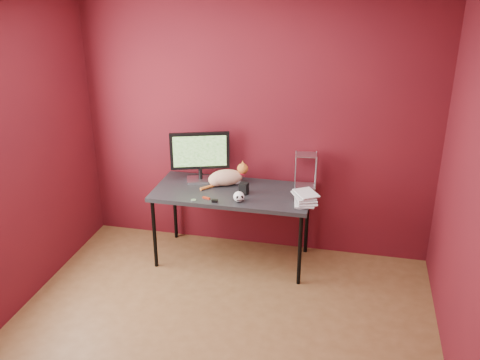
% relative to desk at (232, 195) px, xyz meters
% --- Properties ---
extents(room, '(3.52, 3.52, 2.61)m').
position_rel_desk_xyz_m(room, '(0.15, -1.37, 0.75)').
color(room, brown).
rests_on(room, ground).
extents(desk, '(1.50, 0.70, 0.75)m').
position_rel_desk_xyz_m(desk, '(0.00, 0.00, 0.00)').
color(desk, black).
rests_on(desk, ground).
extents(monitor, '(0.56, 0.26, 0.50)m').
position_rel_desk_xyz_m(monitor, '(-0.37, 0.17, 0.33)').
color(monitor, '#B2B2B7').
rests_on(monitor, desk).
extents(cat, '(0.42, 0.35, 0.23)m').
position_rel_desk_xyz_m(cat, '(-0.09, 0.12, 0.13)').
color(cat, '#C16028').
rests_on(cat, desk).
extents(skull_mug, '(0.10, 0.11, 0.10)m').
position_rel_desk_xyz_m(skull_mug, '(0.12, -0.23, 0.10)').
color(skull_mug, white).
rests_on(skull_mug, desk).
extents(speaker, '(0.10, 0.10, 0.11)m').
position_rel_desk_xyz_m(speaker, '(0.12, -0.05, 0.10)').
color(speaker, black).
rests_on(speaker, desk).
extents(book_stack, '(0.27, 0.29, 1.16)m').
position_rel_desk_xyz_m(book_stack, '(0.63, -0.15, 0.63)').
color(book_stack, beige).
rests_on(book_stack, desk).
extents(wire_rack, '(0.21, 0.18, 0.34)m').
position_rel_desk_xyz_m(wire_rack, '(0.67, 0.25, 0.22)').
color(wire_rack, '#B2B2B7').
rests_on(wire_rack, desk).
extents(pocket_knife, '(0.08, 0.04, 0.01)m').
position_rel_desk_xyz_m(pocket_knife, '(-0.19, -0.23, 0.06)').
color(pocket_knife, '#A5220C').
rests_on(pocket_knife, desk).
extents(black_gadget, '(0.05, 0.03, 0.03)m').
position_rel_desk_xyz_m(black_gadget, '(-0.09, -0.29, 0.06)').
color(black_gadget, black).
rests_on(black_gadget, desk).
extents(washer, '(0.05, 0.05, 0.00)m').
position_rel_desk_xyz_m(washer, '(-0.30, -0.29, 0.05)').
color(washer, '#B2B2B7').
rests_on(washer, desk).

